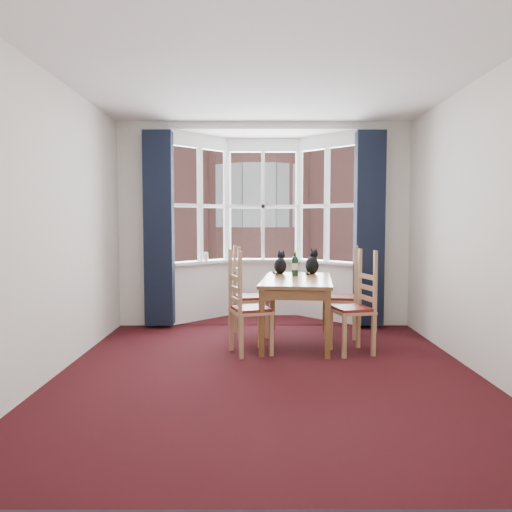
{
  "coord_description": "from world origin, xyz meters",
  "views": [
    {
      "loc": [
        -0.12,
        -4.66,
        1.45
      ],
      "look_at": [
        -0.11,
        1.05,
        1.05
      ],
      "focal_mm": 35.0,
      "sensor_mm": 36.0,
      "label": 1
    }
  ],
  "objects_px": {
    "cat_left": "(280,265)",
    "wine_bottle": "(295,265)",
    "chair_right_near": "(359,310)",
    "candle_tall": "(206,257)",
    "chair_left_far": "(244,299)",
    "chair_left_near": "(243,311)",
    "dining_table": "(297,286)",
    "cat_right": "(312,264)",
    "chair_right_far": "(348,299)"
  },
  "relations": [
    {
      "from": "chair_left_near",
      "to": "chair_left_far",
      "type": "bearing_deg",
      "value": 90.61
    },
    {
      "from": "chair_right_near",
      "to": "cat_left",
      "type": "height_order",
      "value": "cat_left"
    },
    {
      "from": "dining_table",
      "to": "chair_left_far",
      "type": "height_order",
      "value": "chair_left_far"
    },
    {
      "from": "dining_table",
      "to": "cat_right",
      "type": "relative_size",
      "value": 4.69
    },
    {
      "from": "chair_right_near",
      "to": "wine_bottle",
      "type": "bearing_deg",
      "value": 129.93
    },
    {
      "from": "chair_left_near",
      "to": "chair_left_far",
      "type": "distance_m",
      "value": 0.86
    },
    {
      "from": "chair_left_far",
      "to": "candle_tall",
      "type": "xyz_separation_m",
      "value": [
        -0.57,
        1.04,
        0.46
      ]
    },
    {
      "from": "chair_left_far",
      "to": "chair_right_near",
      "type": "xyz_separation_m",
      "value": [
        1.29,
        -0.8,
        0.0
      ]
    },
    {
      "from": "dining_table",
      "to": "cat_right",
      "type": "bearing_deg",
      "value": 65.61
    },
    {
      "from": "chair_left_far",
      "to": "chair_right_far",
      "type": "distance_m",
      "value": 1.31
    },
    {
      "from": "chair_left_near",
      "to": "wine_bottle",
      "type": "distance_m",
      "value": 1.14
    },
    {
      "from": "chair_right_near",
      "to": "chair_right_far",
      "type": "distance_m",
      "value": 0.76
    },
    {
      "from": "chair_right_far",
      "to": "cat_left",
      "type": "distance_m",
      "value": 0.97
    },
    {
      "from": "chair_right_near",
      "to": "cat_left",
      "type": "distance_m",
      "value": 1.37
    },
    {
      "from": "chair_right_far",
      "to": "cat_right",
      "type": "xyz_separation_m",
      "value": [
        -0.43,
        0.25,
        0.42
      ]
    },
    {
      "from": "chair_left_far",
      "to": "cat_left",
      "type": "xyz_separation_m",
      "value": [
        0.47,
        0.23,
        0.42
      ]
    },
    {
      "from": "chair_left_near",
      "to": "cat_left",
      "type": "relative_size",
      "value": 2.93
    },
    {
      "from": "cat_left",
      "to": "chair_right_far",
      "type": "bearing_deg",
      "value": -17.08
    },
    {
      "from": "cat_left",
      "to": "wine_bottle",
      "type": "distance_m",
      "value": 0.3
    },
    {
      "from": "dining_table",
      "to": "chair_right_far",
      "type": "bearing_deg",
      "value": 23.27
    },
    {
      "from": "chair_left_far",
      "to": "wine_bottle",
      "type": "height_order",
      "value": "wine_bottle"
    },
    {
      "from": "chair_left_far",
      "to": "chair_right_near",
      "type": "distance_m",
      "value": 1.52
    },
    {
      "from": "wine_bottle",
      "to": "cat_left",
      "type": "bearing_deg",
      "value": 124.85
    },
    {
      "from": "chair_left_far",
      "to": "cat_left",
      "type": "distance_m",
      "value": 0.67
    },
    {
      "from": "chair_right_far",
      "to": "wine_bottle",
      "type": "distance_m",
      "value": 0.8
    },
    {
      "from": "chair_left_far",
      "to": "cat_right",
      "type": "height_order",
      "value": "cat_right"
    },
    {
      "from": "chair_right_far",
      "to": "wine_bottle",
      "type": "xyz_separation_m",
      "value": [
        -0.67,
        0.02,
        0.43
      ]
    },
    {
      "from": "chair_left_near",
      "to": "candle_tall",
      "type": "height_order",
      "value": "candle_tall"
    },
    {
      "from": "cat_left",
      "to": "wine_bottle",
      "type": "relative_size",
      "value": 1.02
    },
    {
      "from": "chair_right_near",
      "to": "candle_tall",
      "type": "bearing_deg",
      "value": 135.48
    },
    {
      "from": "chair_right_near",
      "to": "cat_left",
      "type": "xyz_separation_m",
      "value": [
        -0.82,
        1.02,
        0.42
      ]
    },
    {
      "from": "chair_right_near",
      "to": "chair_left_near",
      "type": "bearing_deg",
      "value": -177.06
    },
    {
      "from": "wine_bottle",
      "to": "chair_left_far",
      "type": "bearing_deg",
      "value": 178.37
    },
    {
      "from": "dining_table",
      "to": "cat_right",
      "type": "distance_m",
      "value": 0.63
    },
    {
      "from": "candle_tall",
      "to": "wine_bottle",
      "type": "bearing_deg",
      "value": -41.03
    },
    {
      "from": "chair_right_far",
      "to": "candle_tall",
      "type": "xyz_separation_m",
      "value": [
        -1.89,
        1.07,
        0.46
      ]
    },
    {
      "from": "cat_left",
      "to": "candle_tall",
      "type": "xyz_separation_m",
      "value": [
        -1.05,
        0.81,
        0.05
      ]
    },
    {
      "from": "chair_left_far",
      "to": "cat_right",
      "type": "relative_size",
      "value": 2.74
    },
    {
      "from": "dining_table",
      "to": "chair_left_near",
      "type": "xyz_separation_m",
      "value": [
        -0.63,
        -0.54,
        -0.21
      ]
    },
    {
      "from": "chair_left_near",
      "to": "chair_right_near",
      "type": "height_order",
      "value": "same"
    },
    {
      "from": "chair_left_far",
      "to": "candle_tall",
      "type": "relative_size",
      "value": 7.24
    },
    {
      "from": "chair_left_far",
      "to": "dining_table",
      "type": "bearing_deg",
      "value": -26.7
    },
    {
      "from": "chair_left_near",
      "to": "chair_left_far",
      "type": "xyz_separation_m",
      "value": [
        -0.01,
        0.86,
        0.0
      ]
    },
    {
      "from": "chair_left_far",
      "to": "candle_tall",
      "type": "height_order",
      "value": "candle_tall"
    },
    {
      "from": "chair_right_near",
      "to": "cat_right",
      "type": "bearing_deg",
      "value": 112.0
    },
    {
      "from": "chair_left_far",
      "to": "cat_right",
      "type": "xyz_separation_m",
      "value": [
        0.88,
        0.21,
        0.42
      ]
    },
    {
      "from": "chair_left_near",
      "to": "cat_right",
      "type": "relative_size",
      "value": 2.74
    },
    {
      "from": "dining_table",
      "to": "chair_right_near",
      "type": "xyz_separation_m",
      "value": [
        0.65,
        -0.47,
        -0.21
      ]
    },
    {
      "from": "chair_left_near",
      "to": "chair_right_near",
      "type": "relative_size",
      "value": 1.0
    },
    {
      "from": "chair_right_near",
      "to": "cat_right",
      "type": "distance_m",
      "value": 1.17
    }
  ]
}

